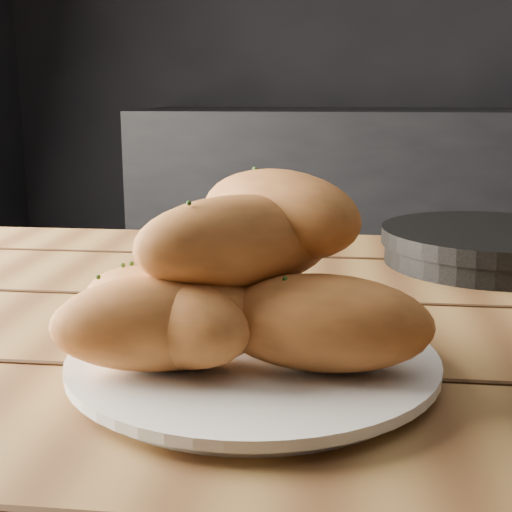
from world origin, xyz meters
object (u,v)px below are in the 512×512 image
Objects in this scene: plate at (253,363)px; skillet at (493,246)px; bread_rolls at (236,284)px; table at (368,430)px.

skillet is at bearing 56.65° from plate.
plate is at bearing 5.79° from bread_rolls.
table is at bearing 47.27° from plate.
bread_rolls is 0.48m from skillet.
table is 5.38× the size of bread_rolls.
bread_rolls is at bearing -124.54° from skillet.
table is 0.17m from plate.
table is 0.35m from skillet.
skillet is at bearing 60.60° from table.
bread_rolls is 0.73× the size of skillet.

